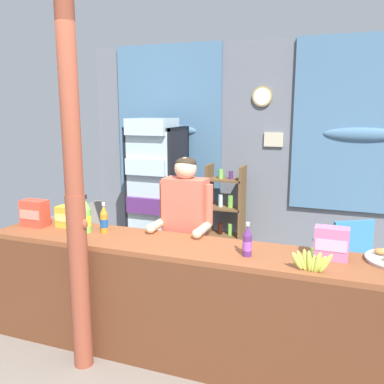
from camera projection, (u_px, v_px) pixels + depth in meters
name	position (u px, v px, depth m)	size (l,w,h in m)	color
ground_plane	(217.00, 313.00, 4.03)	(7.87, 7.87, 0.00)	slate
back_wall_curtained	(261.00, 147.00, 5.45)	(4.84, 0.22, 2.78)	slate
stall_counter	(180.00, 294.00, 3.13)	(3.27, 0.56, 0.92)	brown
timber_post	(75.00, 202.00, 2.98)	(0.17, 0.14, 2.67)	brown
drink_fridge	(156.00, 182.00, 5.44)	(0.65, 0.68, 1.82)	black
bottle_shelf_rack	(225.00, 211.00, 5.41)	(0.48, 0.28, 1.23)	brown
plastic_lawn_chair	(345.00, 252.00, 4.28)	(0.61, 0.61, 0.86)	#3884D6
shopkeeper	(185.00, 223.00, 3.63)	(0.48, 0.42, 1.53)	#28282D
soda_bottle_lime_soda	(85.00, 216.00, 3.48)	(0.10, 0.10, 0.32)	#75C64C
soda_bottle_grape_soda	(247.00, 242.00, 2.92)	(0.07, 0.07, 0.24)	#56286B
soda_bottle_orange_soda	(104.00, 220.00, 3.47)	(0.06, 0.06, 0.26)	orange
snack_box_wafer	(331.00, 243.00, 2.86)	(0.23, 0.12, 0.22)	#B76699
snack_box_crackers	(35.00, 213.00, 3.66)	(0.23, 0.13, 0.23)	#E5422D
snack_box_choco_powder	(69.00, 217.00, 3.63)	(0.21, 0.12, 0.18)	gold
banana_bunch	(311.00, 262.00, 2.65)	(0.28, 0.06, 0.16)	#B7C647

